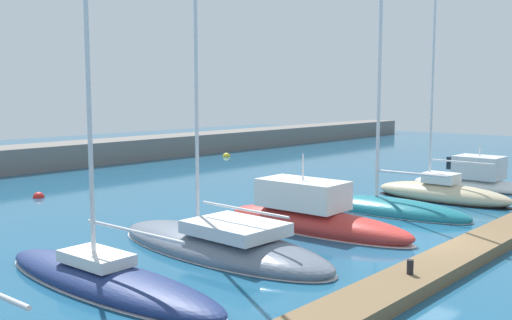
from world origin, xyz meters
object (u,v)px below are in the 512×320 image
object	(u,v)px
sailboat_slate_third	(220,244)
mooring_buoy_yellow	(226,157)
dock_bollard	(410,267)
motorboat_white_seventh	(476,181)
motorboat_red_fourth	(312,216)
sailboat_navy_second	(105,277)
mooring_buoy_red	(39,198)
sailboat_sand_sixth	(442,193)
sailboat_teal_fifth	(389,208)

from	to	relation	value
sailboat_slate_third	mooring_buoy_yellow	world-z (taller)	sailboat_slate_third
dock_bollard	motorboat_white_seventh	bearing A→B (deg)	15.98
motorboat_red_fourth	sailboat_navy_second	bearing A→B (deg)	86.91
mooring_buoy_yellow	mooring_buoy_red	size ratio (longest dim) A/B	1.08
mooring_buoy_yellow	sailboat_slate_third	bearing A→B (deg)	-136.27
sailboat_navy_second	mooring_buoy_yellow	size ratio (longest dim) A/B	24.36
sailboat_navy_second	sailboat_sand_sixth	bearing A→B (deg)	-95.82
sailboat_teal_fifth	mooring_buoy_red	distance (m)	18.90
sailboat_slate_third	dock_bollard	bearing A→B (deg)	-171.43
mooring_buoy_red	dock_bollard	bearing A→B (deg)	-91.00
sailboat_teal_fifth	motorboat_white_seventh	world-z (taller)	sailboat_teal_fifth
sailboat_slate_third	sailboat_sand_sixth	size ratio (longest dim) A/B	1.46
sailboat_slate_third	sailboat_sand_sixth	xyz separation A→B (m)	(15.27, -1.66, 0.12)
sailboat_navy_second	mooring_buoy_yellow	xyz separation A→B (m)	(28.09, 22.21, -0.32)
sailboat_teal_fifth	mooring_buoy_yellow	size ratio (longest dim) A/B	19.38
sailboat_teal_fifth	mooring_buoy_red	xyz separation A→B (m)	(-9.14, 16.54, -0.22)
motorboat_white_seventh	mooring_buoy_red	size ratio (longest dim) A/B	12.60
sailboat_slate_third	mooring_buoy_red	distance (m)	15.45
sailboat_navy_second	mooring_buoy_red	distance (m)	16.84
sailboat_navy_second	motorboat_red_fourth	size ratio (longest dim) A/B	1.82
motorboat_red_fourth	dock_bollard	xyz separation A→B (m)	(-4.15, -6.63, 0.05)
sailboat_sand_sixth	sailboat_navy_second	bearing A→B (deg)	86.53
sailboat_navy_second	mooring_buoy_red	world-z (taller)	sailboat_navy_second
motorboat_red_fourth	motorboat_white_seventh	size ratio (longest dim) A/B	1.15
sailboat_teal_fifth	sailboat_sand_sixth	xyz separation A→B (m)	(4.83, -0.51, 0.19)
sailboat_teal_fifth	sailboat_sand_sixth	world-z (taller)	sailboat_sand_sixth
mooring_buoy_yellow	sailboat_teal_fifth	bearing A→B (deg)	-118.49
dock_bollard	motorboat_red_fourth	bearing A→B (deg)	57.98
motorboat_red_fourth	motorboat_white_seventh	distance (m)	15.50
motorboat_red_fourth	mooring_buoy_yellow	bearing A→B (deg)	-40.32
dock_bollard	sailboat_teal_fifth	bearing A→B (deg)	31.85
mooring_buoy_red	motorboat_white_seventh	bearing A→B (deg)	-41.23
sailboat_sand_sixth	dock_bollard	world-z (taller)	sailboat_sand_sixth
sailboat_sand_sixth	dock_bollard	bearing A→B (deg)	111.32
dock_bollard	sailboat_navy_second	bearing A→B (deg)	131.02
sailboat_teal_fifth	mooring_buoy_yellow	bearing A→B (deg)	-31.39
motorboat_white_seventh	mooring_buoy_yellow	size ratio (longest dim) A/B	11.65
motorboat_red_fourth	mooring_buoy_red	bearing A→B (deg)	11.67
sailboat_sand_sixth	motorboat_white_seventh	distance (m)	5.26
mooring_buoy_red	motorboat_red_fourth	bearing A→B (deg)	-76.65
sailboat_sand_sixth	mooring_buoy_yellow	size ratio (longest dim) A/B	19.47
dock_bollard	sailboat_sand_sixth	bearing A→B (deg)	20.65
sailboat_slate_third	dock_bollard	size ratio (longest dim) A/B	43.97
motorboat_red_fourth	motorboat_white_seventh	world-z (taller)	motorboat_red_fourth
sailboat_navy_second	mooring_buoy_yellow	world-z (taller)	sailboat_navy_second
mooring_buoy_yellow	motorboat_red_fourth	bearing A→B (deg)	-128.65
sailboat_sand_sixth	sailboat_teal_fifth	bearing A→B (deg)	84.63
motorboat_white_seventh	dock_bollard	world-z (taller)	motorboat_white_seventh
sailboat_navy_second	mooring_buoy_red	xyz separation A→B (m)	(6.38, 15.58, -0.32)
motorboat_white_seventh	mooring_buoy_yellow	xyz separation A→B (m)	(2.49, 23.47, -0.43)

